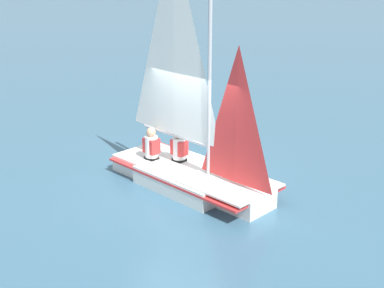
{
  "coord_description": "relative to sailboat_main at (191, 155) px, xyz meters",
  "views": [
    {
      "loc": [
        8.93,
        6.29,
        4.95
      ],
      "look_at": [
        0.0,
        0.0,
        1.0
      ],
      "focal_mm": 50.0,
      "sensor_mm": 36.0,
      "label": 1
    }
  ],
  "objects": [
    {
      "name": "ground_plane",
      "position": [
        0.01,
        0.04,
        -0.73
      ],
      "size": [
        260.0,
        260.0,
        0.0
      ],
      "primitive_type": "plane",
      "color": "#38607A"
    },
    {
      "name": "sailboat_main",
      "position": [
        0.0,
        0.0,
        0.0
      ],
      "size": [
        2.23,
        4.17,
        5.48
      ],
      "rotation": [
        0.0,
        0.0,
        1.41
      ],
      "color": "white",
      "rests_on": "ground_plane"
    },
    {
      "name": "sailor_helm",
      "position": [
        -0.26,
        -0.5,
        -0.1
      ],
      "size": [
        0.35,
        0.38,
        1.16
      ],
      "rotation": [
        0.0,
        0.0,
        1.41
      ],
      "color": "black",
      "rests_on": "ground_plane"
    },
    {
      "name": "sailor_crew",
      "position": [
        0.02,
        -1.1,
        -0.11
      ],
      "size": [
        0.35,
        0.38,
        1.16
      ],
      "rotation": [
        0.0,
        0.0,
        1.41
      ],
      "color": "black",
      "rests_on": "ground_plane"
    }
  ]
}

